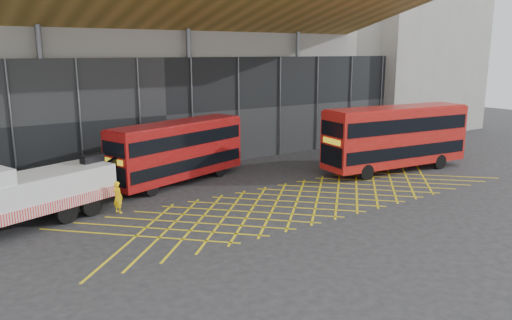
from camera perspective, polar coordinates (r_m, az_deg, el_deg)
ground_plane at (r=26.13m, az=-3.60°, el=-6.53°), size 120.00×120.00×0.00m
road_markings at (r=29.23m, az=5.89°, el=-4.49°), size 27.96×7.16×0.01m
construction_building at (r=42.26m, az=-14.64°, el=12.68°), size 55.00×23.97×18.00m
east_building at (r=58.13m, az=16.19°, el=13.41°), size 15.00×12.00×20.00m
recovery_truck at (r=26.38m, az=-26.16°, el=-3.51°), size 11.10×5.62×3.92m
bus_towed at (r=32.59m, az=-8.93°, el=1.21°), size 10.07×5.12×4.01m
bus_second at (r=36.91m, az=15.71°, el=2.71°), size 11.54×3.83×4.61m
worker at (r=27.53m, az=-15.52°, el=-4.10°), size 0.61×0.73×1.72m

